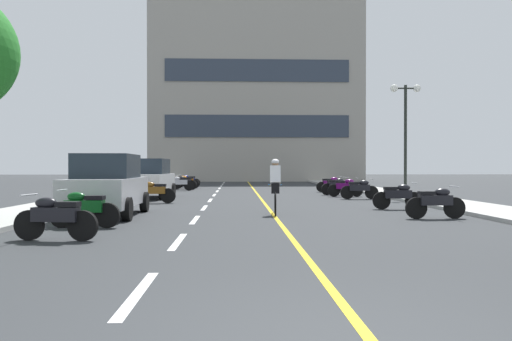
% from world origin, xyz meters
% --- Properties ---
extents(ground_plane, '(140.00, 140.00, 0.00)m').
position_xyz_m(ground_plane, '(0.00, 21.00, 0.00)').
color(ground_plane, '#2D3033').
extents(curb_left, '(2.40, 72.00, 0.12)m').
position_xyz_m(curb_left, '(-7.20, 24.00, 0.06)').
color(curb_left, '#A8A8A3').
rests_on(curb_left, ground).
extents(curb_right, '(2.40, 72.00, 0.12)m').
position_xyz_m(curb_right, '(7.20, 24.00, 0.06)').
color(curb_right, '#A8A8A3').
rests_on(curb_right, ground).
extents(lane_dash_0, '(0.14, 2.20, 0.01)m').
position_xyz_m(lane_dash_0, '(-2.00, 2.00, 0.00)').
color(lane_dash_0, silver).
rests_on(lane_dash_0, ground).
extents(lane_dash_1, '(0.14, 2.20, 0.01)m').
position_xyz_m(lane_dash_1, '(-2.00, 6.00, 0.00)').
color(lane_dash_1, silver).
rests_on(lane_dash_1, ground).
extents(lane_dash_2, '(0.14, 2.20, 0.01)m').
position_xyz_m(lane_dash_2, '(-2.00, 10.00, 0.00)').
color(lane_dash_2, silver).
rests_on(lane_dash_2, ground).
extents(lane_dash_3, '(0.14, 2.20, 0.01)m').
position_xyz_m(lane_dash_3, '(-2.00, 14.00, 0.00)').
color(lane_dash_3, silver).
rests_on(lane_dash_3, ground).
extents(lane_dash_4, '(0.14, 2.20, 0.01)m').
position_xyz_m(lane_dash_4, '(-2.00, 18.00, 0.00)').
color(lane_dash_4, silver).
rests_on(lane_dash_4, ground).
extents(lane_dash_5, '(0.14, 2.20, 0.01)m').
position_xyz_m(lane_dash_5, '(-2.00, 22.00, 0.00)').
color(lane_dash_5, silver).
rests_on(lane_dash_5, ground).
extents(lane_dash_6, '(0.14, 2.20, 0.01)m').
position_xyz_m(lane_dash_6, '(-2.00, 26.00, 0.00)').
color(lane_dash_6, silver).
rests_on(lane_dash_6, ground).
extents(lane_dash_7, '(0.14, 2.20, 0.01)m').
position_xyz_m(lane_dash_7, '(-2.00, 30.00, 0.00)').
color(lane_dash_7, silver).
rests_on(lane_dash_7, ground).
extents(lane_dash_8, '(0.14, 2.20, 0.01)m').
position_xyz_m(lane_dash_8, '(-2.00, 34.00, 0.00)').
color(lane_dash_8, silver).
rests_on(lane_dash_8, ground).
extents(lane_dash_9, '(0.14, 2.20, 0.01)m').
position_xyz_m(lane_dash_9, '(-2.00, 38.00, 0.00)').
color(lane_dash_9, silver).
rests_on(lane_dash_9, ground).
extents(lane_dash_10, '(0.14, 2.20, 0.01)m').
position_xyz_m(lane_dash_10, '(-2.00, 42.00, 0.00)').
color(lane_dash_10, silver).
rests_on(lane_dash_10, ground).
extents(lane_dash_11, '(0.14, 2.20, 0.01)m').
position_xyz_m(lane_dash_11, '(-2.00, 46.00, 0.00)').
color(lane_dash_11, silver).
rests_on(lane_dash_11, ground).
extents(centre_line_yellow, '(0.12, 66.00, 0.01)m').
position_xyz_m(centre_line_yellow, '(0.25, 24.00, 0.00)').
color(centre_line_yellow, gold).
rests_on(centre_line_yellow, ground).
extents(office_building, '(21.26, 8.39, 17.99)m').
position_xyz_m(office_building, '(1.17, 49.14, 8.99)').
color(office_building, '#9E998E').
rests_on(office_building, ground).
extents(street_lamp_mid, '(1.46, 0.36, 5.24)m').
position_xyz_m(street_lamp_mid, '(7.17, 19.84, 3.94)').
color(street_lamp_mid, black).
rests_on(street_lamp_mid, curb_right).
extents(parked_car_near, '(1.98, 4.23, 1.82)m').
position_xyz_m(parked_car_near, '(-4.65, 11.10, 0.92)').
color(parked_car_near, black).
rests_on(parked_car_near, ground).
extents(parked_car_mid, '(2.04, 4.26, 1.82)m').
position_xyz_m(parked_car_mid, '(-4.90, 19.74, 0.92)').
color(parked_car_mid, black).
rests_on(parked_car_mid, ground).
extents(motorcycle_1, '(1.70, 0.60, 0.92)m').
position_xyz_m(motorcycle_1, '(-4.42, 6.19, 0.47)').
color(motorcycle_1, black).
rests_on(motorcycle_1, ground).
extents(motorcycle_2, '(1.70, 0.60, 0.92)m').
position_xyz_m(motorcycle_2, '(-4.48, 8.26, 0.47)').
color(motorcycle_2, black).
rests_on(motorcycle_2, ground).
extents(motorcycle_3, '(1.70, 0.60, 0.92)m').
position_xyz_m(motorcycle_3, '(4.69, 10.01, 0.47)').
color(motorcycle_3, black).
rests_on(motorcycle_3, ground).
extents(motorcycle_4, '(1.70, 0.60, 0.92)m').
position_xyz_m(motorcycle_4, '(4.63, 13.09, 0.47)').
color(motorcycle_4, black).
rests_on(motorcycle_4, ground).
extents(motorcycle_5, '(1.70, 0.60, 0.92)m').
position_xyz_m(motorcycle_5, '(-4.15, 16.32, 0.47)').
color(motorcycle_5, black).
rests_on(motorcycle_5, ground).
extents(motorcycle_6, '(1.70, 0.60, 0.92)m').
position_xyz_m(motorcycle_6, '(4.64, 18.46, 0.47)').
color(motorcycle_6, black).
rests_on(motorcycle_6, ground).
extents(motorcycle_7, '(1.70, 0.60, 0.92)m').
position_xyz_m(motorcycle_7, '(4.42, 20.36, 0.47)').
color(motorcycle_7, black).
rests_on(motorcycle_7, ground).
extents(motorcycle_8, '(1.66, 0.72, 0.92)m').
position_xyz_m(motorcycle_8, '(4.30, 21.98, 0.47)').
color(motorcycle_8, black).
rests_on(motorcycle_8, ground).
extents(motorcycle_9, '(1.70, 0.60, 0.92)m').
position_xyz_m(motorcycle_9, '(4.53, 24.73, 0.47)').
color(motorcycle_9, black).
rests_on(motorcycle_9, ground).
extents(motorcycle_10, '(1.69, 0.61, 0.92)m').
position_xyz_m(motorcycle_10, '(-4.31, 26.83, 0.47)').
color(motorcycle_10, black).
rests_on(motorcycle_10, ground).
extents(motorcycle_11, '(1.65, 0.76, 0.92)m').
position_xyz_m(motorcycle_11, '(-4.20, 28.37, 0.47)').
color(motorcycle_11, black).
rests_on(motorcycle_11, ground).
extents(motorcycle_12, '(1.70, 0.60, 0.92)m').
position_xyz_m(motorcycle_12, '(-4.21, 30.02, 0.47)').
color(motorcycle_12, black).
rests_on(motorcycle_12, ground).
extents(motorcycle_13, '(1.66, 0.74, 0.92)m').
position_xyz_m(motorcycle_13, '(-4.29, 32.06, 0.47)').
color(motorcycle_13, black).
rests_on(motorcycle_13, ground).
extents(cyclist_rider, '(0.42, 1.77, 1.71)m').
position_xyz_m(cyclist_rider, '(0.31, 11.47, 0.89)').
color(cyclist_rider, black).
rests_on(cyclist_rider, ground).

